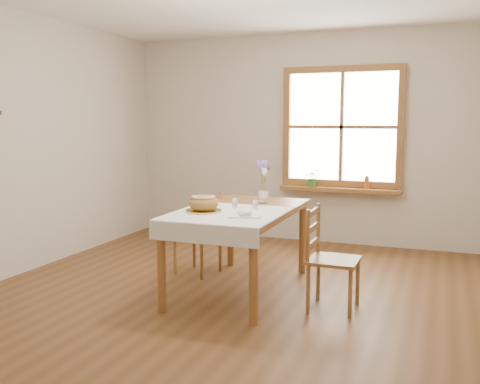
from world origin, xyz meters
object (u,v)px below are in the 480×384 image
(chair_right, at_px, (334,259))
(bread_plate, at_px, (204,211))
(dining_table, at_px, (240,218))
(flower_vase, at_px, (263,197))
(chair_left, at_px, (198,233))

(chair_right, xyz_separation_m, bread_plate, (-1.09, -0.14, 0.35))
(dining_table, xyz_separation_m, flower_vase, (0.08, 0.41, 0.14))
(chair_left, relative_size, flower_vase, 7.97)
(flower_vase, bearing_deg, bread_plate, -111.95)
(chair_left, relative_size, chair_right, 0.97)
(chair_left, bearing_deg, bread_plate, 39.59)
(dining_table, bearing_deg, flower_vase, 78.16)
(dining_table, bearing_deg, chair_left, 148.94)
(dining_table, relative_size, chair_left, 1.97)
(chair_left, xyz_separation_m, bread_plate, (0.38, -0.68, 0.36))
(chair_left, bearing_deg, dining_table, 69.09)
(dining_table, bearing_deg, bread_plate, -122.85)
(chair_left, distance_m, flower_vase, 0.78)
(dining_table, xyz_separation_m, chair_left, (-0.59, 0.36, -0.26))
(dining_table, distance_m, bread_plate, 0.40)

